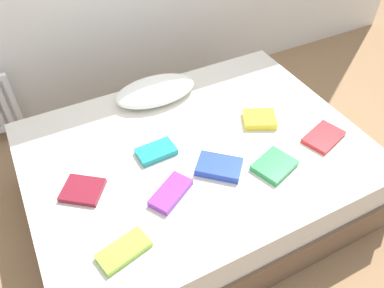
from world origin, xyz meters
name	(u,v)px	position (x,y,z in m)	size (l,w,h in m)	color
ground_plane	(195,199)	(0.00, 0.00, 0.00)	(8.00, 8.00, 0.00)	#93704C
bed	(196,175)	(0.00, 0.00, 0.25)	(2.00, 1.50, 0.50)	brown
pillow	(155,91)	(-0.02, 0.55, 0.56)	(0.56, 0.31, 0.11)	white
textbook_yellow	(259,119)	(0.46, 0.02, 0.52)	(0.20, 0.17, 0.05)	yellow
textbook_maroon	(83,190)	(-0.69, -0.03, 0.51)	(0.20, 0.18, 0.03)	maroon
textbook_purple	(171,193)	(-0.28, -0.26, 0.52)	(0.25, 0.12, 0.04)	purple
textbook_teal	(156,151)	(-0.23, 0.06, 0.52)	(0.22, 0.14, 0.04)	teal
textbook_green	(274,165)	(0.31, -0.35, 0.52)	(0.22, 0.18, 0.04)	green
textbook_blue	(219,167)	(0.03, -0.22, 0.52)	(0.24, 0.16, 0.04)	#2847B7
textbook_red	(324,137)	(0.72, -0.29, 0.51)	(0.25, 0.16, 0.03)	red
textbook_lime	(124,251)	(-0.62, -0.46, 0.52)	(0.24, 0.12, 0.03)	#8CC638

